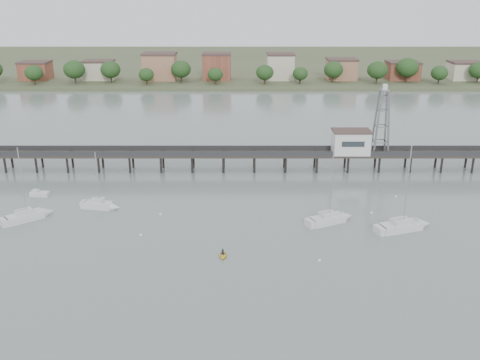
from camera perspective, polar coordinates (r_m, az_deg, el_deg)
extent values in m
plane|color=slate|center=(67.20, -0.21, -15.40)|extent=(500.00, 500.00, 0.00)
cube|color=#2D2823|center=(120.20, -0.12, 2.76)|extent=(150.00, 5.00, 0.50)
cube|color=#333335|center=(117.67, -0.12, 2.80)|extent=(150.00, 0.12, 1.10)
cube|color=#333335|center=(122.27, -0.11, 3.45)|extent=(150.00, 0.12, 1.10)
cylinder|color=black|center=(118.97, -0.12, 1.60)|extent=(0.50, 0.50, 4.40)
cylinder|color=black|center=(122.59, -0.11, 2.15)|extent=(0.50, 0.50, 4.40)
cube|color=silver|center=(121.97, 11.74, 3.94)|extent=(8.00, 5.00, 5.00)
cube|color=#4C3833|center=(121.30, 11.82, 5.15)|extent=(8.40, 5.40, 0.30)
cube|color=slate|center=(120.96, 15.18, 9.21)|extent=(1.80, 1.80, 0.30)
cube|color=silver|center=(120.83, 15.21, 9.56)|extent=(0.90, 0.90, 1.20)
cube|color=silver|center=(95.08, 16.71, -4.89)|extent=(7.80, 5.06, 1.65)
cone|color=silver|center=(97.69, 18.90, -4.47)|extent=(3.79, 3.67, 2.83)
cube|color=silver|center=(94.62, 16.78, -4.24)|extent=(3.80, 3.20, 0.75)
cylinder|color=#A5A8AA|center=(92.58, 17.42, -0.53)|extent=(0.18, 0.18, 13.65)
cylinder|color=#A5A8AA|center=(93.73, 16.21, -4.05)|extent=(4.05, 1.51, 0.12)
cube|color=silver|center=(102.24, -21.98, -3.78)|extent=(6.55, 6.04, 1.65)
cone|color=silver|center=(103.33, -19.88, -3.26)|extent=(3.66, 3.64, 2.50)
cube|color=silver|center=(101.80, -22.06, -3.17)|extent=(3.48, 3.37, 0.75)
cylinder|color=#A5A8AA|center=(100.00, -22.23, -0.10)|extent=(0.18, 0.18, 12.07)
cylinder|color=#A5A8AA|center=(101.34, -22.67, -3.02)|extent=(2.97, 2.49, 0.12)
cube|color=silver|center=(103.43, -14.89, -2.70)|extent=(5.41, 2.87, 1.65)
cone|color=silver|center=(102.16, -13.24, -2.84)|extent=(2.46, 2.34, 2.00)
cube|color=silver|center=(103.00, -14.94, -2.09)|extent=(2.53, 1.98, 0.75)
cylinder|color=#A5A8AA|center=(101.34, -14.98, 0.24)|extent=(0.18, 0.18, 9.64)
cylinder|color=#A5A8AA|center=(103.16, -15.40, -1.77)|extent=(2.97, 0.64, 0.12)
cube|color=silver|center=(95.05, 9.29, -4.29)|extent=(6.87, 5.07, 1.65)
cone|color=silver|center=(97.28, 11.23, -3.84)|extent=(3.50, 3.42, 2.50)
cube|color=silver|center=(94.59, 9.33, -3.64)|extent=(3.44, 3.05, 0.75)
cylinder|color=#A5A8AA|center=(92.77, 9.74, -0.37)|extent=(0.18, 0.18, 12.05)
cylinder|color=#A5A8AA|center=(93.80, 8.81, -3.45)|extent=(3.42, 1.75, 0.12)
cube|color=silver|center=(113.21, -20.57, -1.43)|extent=(3.75, 1.82, 1.01)
cube|color=silver|center=(113.35, -20.98, -1.13)|extent=(1.31, 1.31, 0.61)
imported|color=yellow|center=(82.70, -1.84, -8.20)|extent=(1.73, 0.51, 2.41)
imported|color=black|center=(82.70, -1.84, -8.20)|extent=(0.59, 1.22, 0.28)
ellipsoid|color=#F2EDBC|center=(90.93, -10.54, -5.79)|extent=(0.56, 0.56, 0.39)
ellipsoid|color=#F2EDBC|center=(110.02, 16.30, -1.70)|extent=(0.56, 0.56, 0.39)
ellipsoid|color=#F2EDBC|center=(82.39, 8.46, -8.47)|extent=(0.56, 0.56, 0.39)
ellipsoid|color=#F2EDBC|center=(98.54, -8.46, -3.61)|extent=(0.56, 0.56, 0.39)
ellipsoid|color=#F2EDBC|center=(101.33, -23.60, -4.46)|extent=(0.56, 0.56, 0.39)
ellipsoid|color=#F2EDBC|center=(100.87, 13.85, -3.43)|extent=(0.56, 0.56, 0.39)
cube|color=#475133|center=(302.46, -0.05, 12.36)|extent=(500.00, 170.00, 1.40)
cube|color=brown|center=(256.69, -20.99, 10.97)|extent=(13.00, 10.50, 9.00)
cube|color=brown|center=(248.24, -14.82, 11.35)|extent=(13.00, 10.50, 9.00)
cube|color=brown|center=(242.88, -8.52, 11.61)|extent=(13.00, 10.50, 9.00)
cube|color=brown|center=(240.53, -2.49, 11.72)|extent=(13.00, 10.50, 9.00)
cube|color=brown|center=(240.96, 4.31, 11.70)|extent=(13.00, 10.50, 9.00)
cube|color=brown|center=(244.44, 10.77, 11.53)|extent=(13.00, 10.50, 9.00)
cube|color=brown|center=(250.79, 16.96, 11.24)|extent=(13.00, 10.50, 9.00)
cube|color=brown|center=(260.19, 22.97, 10.83)|extent=(13.00, 10.50, 9.00)
ellipsoid|color=#1B3A17|center=(228.39, -0.06, 11.40)|extent=(8.00, 8.00, 6.80)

